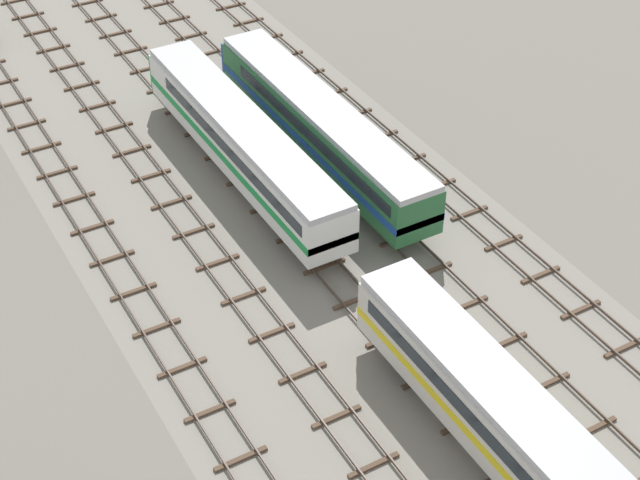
{
  "coord_description": "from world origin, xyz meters",
  "views": [
    {
      "loc": [
        -19.35,
        4.11,
        32.32
      ],
      "look_at": [
        0.0,
        37.93,
        1.5
      ],
      "focal_mm": 55.38,
      "sensor_mm": 36.0,
      "label": 1
    }
  ],
  "objects": [
    {
      "name": "ground_plane",
      "position": [
        0.0,
        56.0,
        0.0
      ],
      "size": [
        480.0,
        480.0,
        0.0
      ],
      "primitive_type": "plane",
      "color": "slate"
    },
    {
      "name": "ballast_bed",
      "position": [
        0.0,
        56.0,
        0.0
      ],
      "size": [
        22.33,
        176.0,
        0.01
      ],
      "primitive_type": "cube",
      "color": "gray",
      "rests_on": "ground"
    },
    {
      "name": "track_far_left",
      "position": [
        -9.16,
        57.0,
        0.14
      ],
      "size": [
        2.4,
        126.0,
        0.29
      ],
      "color": "#47382D",
      "rests_on": "ground"
    },
    {
      "name": "track_left",
      "position": [
        -4.58,
        57.0,
        0.14
      ],
      "size": [
        2.4,
        126.0,
        0.29
      ],
      "color": "#47382D",
      "rests_on": "ground"
    },
    {
      "name": "track_centre_left",
      "position": [
        0.0,
        57.0,
        0.14
      ],
      "size": [
        2.4,
        126.0,
        0.29
      ],
      "color": "#47382D",
      "rests_on": "ground"
    },
    {
      "name": "track_centre",
      "position": [
        4.58,
        57.0,
        0.14
      ],
      "size": [
        2.4,
        126.0,
        0.29
      ],
      "color": "#47382D",
      "rests_on": "ground"
    },
    {
      "name": "track_centre_right",
      "position": [
        9.16,
        57.0,
        0.14
      ],
      "size": [
        2.4,
        126.0,
        0.29
      ],
      "color": "#47382D",
      "rests_on": "ground"
    },
    {
      "name": "passenger_coach_centre_left_nearest",
      "position": [
        0.0,
        20.96,
        2.61
      ],
      "size": [
        2.96,
        22.0,
        3.8
      ],
      "color": "beige",
      "rests_on": "ground"
    },
    {
      "name": "diesel_railcar_centre_near",
      "position": [
        4.58,
        45.73,
        2.6
      ],
      "size": [
        2.96,
        20.5,
        3.8
      ],
      "color": "#286638",
      "rests_on": "ground"
    },
    {
      "name": "diesel_railcar_centre_left_mid",
      "position": [
        0.0,
        46.55,
        2.6
      ],
      "size": [
        2.96,
        20.5,
        3.8
      ],
      "color": "white",
      "rests_on": "ground"
    }
  ]
}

